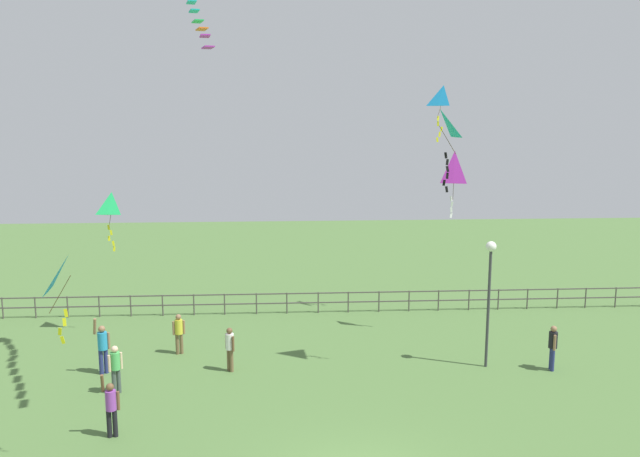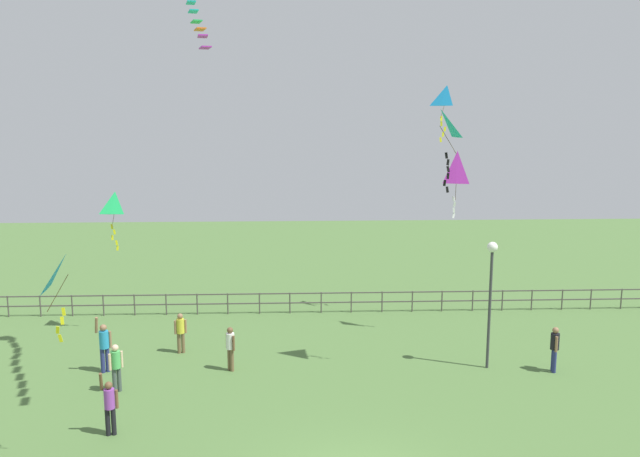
{
  "view_description": "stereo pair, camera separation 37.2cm",
  "coord_description": "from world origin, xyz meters",
  "px_view_note": "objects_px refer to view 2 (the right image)",
  "views": [
    {
      "loc": [
        -1.8,
        -13.66,
        8.61
      ],
      "look_at": [
        -0.54,
        6.72,
        5.09
      ],
      "focal_mm": 36.12,
      "sensor_mm": 36.0,
      "label": 1
    },
    {
      "loc": [
        -1.43,
        -13.68,
        8.61
      ],
      "look_at": [
        -0.54,
        6.72,
        5.09
      ],
      "focal_mm": 36.12,
      "sensor_mm": 36.0,
      "label": 2
    }
  ],
  "objects_px": {
    "person_0": "(110,404)",
    "kite_2": "(446,100)",
    "lamppost": "(491,277)",
    "person_3": "(555,346)",
    "kite_3": "(116,207)",
    "person_2": "(230,346)",
    "kite_1": "(457,170)",
    "person_4": "(116,365)",
    "kite_0": "(441,130)",
    "person_1": "(104,344)",
    "kite_4": "(68,278)",
    "person_5": "(181,330)"
  },
  "relations": [
    {
      "from": "person_0",
      "to": "kite_2",
      "type": "xyz_separation_m",
      "value": [
        11.48,
        10.32,
        8.44
      ]
    },
    {
      "from": "lamppost",
      "to": "kite_2",
      "type": "relative_size",
      "value": 1.96
    },
    {
      "from": "person_3",
      "to": "kite_3",
      "type": "height_order",
      "value": "kite_3"
    },
    {
      "from": "person_0",
      "to": "person_2",
      "type": "xyz_separation_m",
      "value": [
        2.86,
        4.46,
        -0.02
      ]
    },
    {
      "from": "lamppost",
      "to": "person_3",
      "type": "height_order",
      "value": "lamppost"
    },
    {
      "from": "person_2",
      "to": "kite_3",
      "type": "relative_size",
      "value": 0.69
    },
    {
      "from": "kite_1",
      "to": "lamppost",
      "type": "bearing_deg",
      "value": -83.57
    },
    {
      "from": "person_0",
      "to": "person_2",
      "type": "bearing_deg",
      "value": 57.29
    },
    {
      "from": "person_3",
      "to": "person_4",
      "type": "xyz_separation_m",
      "value": [
        -14.54,
        -1.01,
        -0.01
      ]
    },
    {
      "from": "kite_1",
      "to": "kite_3",
      "type": "relative_size",
      "value": 1.14
    },
    {
      "from": "lamppost",
      "to": "person_0",
      "type": "distance_m",
      "value": 12.77
    },
    {
      "from": "person_2",
      "to": "person_3",
      "type": "distance_m",
      "value": 11.1
    },
    {
      "from": "person_2",
      "to": "kite_2",
      "type": "xyz_separation_m",
      "value": [
        8.61,
        5.86,
        8.46
      ]
    },
    {
      "from": "lamppost",
      "to": "person_4",
      "type": "height_order",
      "value": "lamppost"
    },
    {
      "from": "kite_0",
      "to": "kite_1",
      "type": "bearing_deg",
      "value": 68.34
    },
    {
      "from": "person_0",
      "to": "person_1",
      "type": "bearing_deg",
      "value": 107.48
    },
    {
      "from": "kite_1",
      "to": "kite_3",
      "type": "height_order",
      "value": "kite_1"
    },
    {
      "from": "lamppost",
      "to": "kite_0",
      "type": "bearing_deg",
      "value": -164.5
    },
    {
      "from": "kite_1",
      "to": "person_3",
      "type": "bearing_deg",
      "value": -57.36
    },
    {
      "from": "lamppost",
      "to": "person_4",
      "type": "distance_m",
      "value": 12.68
    },
    {
      "from": "kite_4",
      "to": "person_3",
      "type": "bearing_deg",
      "value": 20.29
    },
    {
      "from": "kite_1",
      "to": "kite_0",
      "type": "bearing_deg",
      "value": -111.66
    },
    {
      "from": "person_3",
      "to": "kite_3",
      "type": "distance_m",
      "value": 17.24
    },
    {
      "from": "lamppost",
      "to": "kite_4",
      "type": "height_order",
      "value": "kite_4"
    },
    {
      "from": "lamppost",
      "to": "kite_1",
      "type": "bearing_deg",
      "value": 96.43
    },
    {
      "from": "kite_0",
      "to": "kite_4",
      "type": "relative_size",
      "value": 1.2
    },
    {
      "from": "kite_3",
      "to": "person_1",
      "type": "bearing_deg",
      "value": -82.62
    },
    {
      "from": "person_1",
      "to": "kite_0",
      "type": "height_order",
      "value": "kite_0"
    },
    {
      "from": "lamppost",
      "to": "kite_1",
      "type": "distance_m",
      "value": 4.91
    },
    {
      "from": "person_4",
      "to": "kite_1",
      "type": "bearing_deg",
      "value": 22.72
    },
    {
      "from": "lamppost",
      "to": "kite_2",
      "type": "height_order",
      "value": "kite_2"
    },
    {
      "from": "person_1",
      "to": "kite_2",
      "type": "xyz_separation_m",
      "value": [
        12.9,
        5.81,
        8.35
      ]
    },
    {
      "from": "kite_1",
      "to": "kite_2",
      "type": "relative_size",
      "value": 1.13
    },
    {
      "from": "kite_0",
      "to": "person_5",
      "type": "bearing_deg",
      "value": 164.48
    },
    {
      "from": "lamppost",
      "to": "person_1",
      "type": "bearing_deg",
      "value": 179.2
    },
    {
      "from": "kite_0",
      "to": "kite_2",
      "type": "relative_size",
      "value": 1.14
    },
    {
      "from": "person_1",
      "to": "kite_3",
      "type": "distance_m",
      "value": 6.06
    },
    {
      "from": "kite_1",
      "to": "kite_4",
      "type": "xyz_separation_m",
      "value": [
        -11.77,
        -9.3,
        -1.8
      ]
    },
    {
      "from": "person_1",
      "to": "person_3",
      "type": "bearing_deg",
      "value": -2.4
    },
    {
      "from": "kite_0",
      "to": "person_3",
      "type": "bearing_deg",
      "value": 1.39
    },
    {
      "from": "kite_0",
      "to": "kite_1",
      "type": "relative_size",
      "value": 1.01
    },
    {
      "from": "person_4",
      "to": "person_5",
      "type": "distance_m",
      "value": 3.68
    },
    {
      "from": "kite_3",
      "to": "person_3",
      "type": "bearing_deg",
      "value": -17.57
    },
    {
      "from": "person_5",
      "to": "kite_1",
      "type": "distance_m",
      "value": 12.1
    },
    {
      "from": "kite_3",
      "to": "kite_4",
      "type": "distance_m",
      "value": 10.47
    },
    {
      "from": "lamppost",
      "to": "person_0",
      "type": "relative_size",
      "value": 2.46
    },
    {
      "from": "kite_2",
      "to": "person_2",
      "type": "bearing_deg",
      "value": -145.78
    },
    {
      "from": "person_5",
      "to": "kite_3",
      "type": "height_order",
      "value": "kite_3"
    },
    {
      "from": "person_5",
      "to": "kite_1",
      "type": "relative_size",
      "value": 0.59
    },
    {
      "from": "person_2",
      "to": "kite_3",
      "type": "distance_m",
      "value": 7.83
    }
  ]
}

